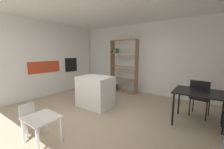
% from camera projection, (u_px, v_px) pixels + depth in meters
% --- Properties ---
extents(ground_plane, '(9.81, 9.81, 0.00)m').
position_uv_depth(ground_plane, '(99.00, 116.00, 3.60)').
color(ground_plane, tan).
extents(ceiling_slab, '(7.13, 5.65, 0.06)m').
position_uv_depth(ceiling_slab, '(97.00, 0.00, 3.17)').
color(ceiling_slab, white).
rests_on(ceiling_slab, ground_plane).
extents(back_partition, '(7.13, 0.06, 2.83)m').
position_uv_depth(back_partition, '(142.00, 59.00, 5.65)').
color(back_partition, white).
rests_on(back_partition, ground_plane).
extents(tall_cabinet_run_left, '(0.67, 5.09, 2.83)m').
position_uv_depth(tall_cabinet_run_left, '(35.00, 59.00, 5.20)').
color(tall_cabinet_run_left, white).
rests_on(tall_cabinet_run_left, ground_plane).
extents(cabinet_niche_splashback, '(0.01, 1.23, 0.44)m').
position_uv_depth(cabinet_niche_splashback, '(45.00, 67.00, 5.19)').
color(cabinet_niche_splashback, '#CC4223').
rests_on(cabinet_niche_splashback, ground_plane).
extents(built_in_oven, '(0.06, 0.61, 0.60)m').
position_uv_depth(built_in_oven, '(71.00, 65.00, 6.16)').
color(built_in_oven, black).
rests_on(built_in_oven, ground_plane).
extents(kitchen_island, '(1.03, 0.74, 0.94)m').
position_uv_depth(kitchen_island, '(95.00, 92.00, 4.20)').
color(kitchen_island, white).
rests_on(kitchen_island, ground_plane).
extents(open_bookshelf, '(1.19, 0.32, 2.20)m').
position_uv_depth(open_bookshelf, '(123.00, 68.00, 5.78)').
color(open_bookshelf, '#997551').
rests_on(open_bookshelf, ground_plane).
extents(child_table, '(0.60, 0.52, 0.50)m').
position_uv_depth(child_table, '(42.00, 121.00, 2.46)').
color(child_table, white).
rests_on(child_table, ground_plane).
extents(child_chair_left, '(0.30, 0.30, 0.61)m').
position_uv_depth(child_chair_left, '(29.00, 118.00, 2.78)').
color(child_chair_left, silver).
rests_on(child_chair_left, ground_plane).
extents(dining_table, '(1.05, 0.86, 0.79)m').
position_uv_depth(dining_table, '(200.00, 95.00, 3.06)').
color(dining_table, black).
rests_on(dining_table, ground_plane).
extents(dining_chair_far, '(0.48, 0.47, 0.97)m').
position_uv_depth(dining_chair_far, '(200.00, 95.00, 3.45)').
color(dining_chair_far, black).
rests_on(dining_chair_far, ground_plane).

